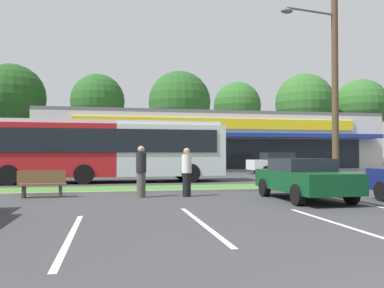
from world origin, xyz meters
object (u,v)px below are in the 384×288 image
at_px(utility_pole, 333,59).
at_px(car_1, 280,163).
at_px(car_5, 304,178).
at_px(pedestrian_by_pole, 187,172).
at_px(pedestrian_near_bench, 141,171).
at_px(car_0, 99,165).
at_px(bus_stop_bench, 42,183).
at_px(city_bus, 104,149).

distance_m(utility_pole, car_1, 12.72).
height_order(car_5, pedestrian_by_pole, pedestrian_by_pole).
bearing_deg(pedestrian_near_bench, car_0, -76.50).
xyz_separation_m(car_0, car_1, (13.21, 0.60, 0.03)).
bearing_deg(car_5, utility_pole, 139.59).
distance_m(bus_stop_bench, pedestrian_near_bench, 3.47).
distance_m(pedestrian_near_bench, pedestrian_by_pole, 1.62).
relative_size(utility_pole, car_5, 2.64).
xyz_separation_m(utility_pole, bus_stop_bench, (-12.34, -1.94, -5.38)).
height_order(utility_pole, pedestrian_by_pole, utility_pole).
distance_m(utility_pole, pedestrian_by_pole, 9.25).
xyz_separation_m(utility_pole, car_0, (-10.81, 10.82, -5.10)).
distance_m(bus_stop_bench, pedestrian_by_pole, 5.07).
distance_m(car_0, pedestrian_by_pole, 13.86).
bearing_deg(car_0, bus_stop_bench, 83.17).
bearing_deg(car_1, city_bus, -153.41).
bearing_deg(city_bus, bus_stop_bench, -106.41).
bearing_deg(car_5, car_1, 158.85).
bearing_deg(pedestrian_near_bench, car_1, -123.59).
xyz_separation_m(car_5, pedestrian_by_pole, (-3.64, 1.74, 0.15)).
bearing_deg(pedestrian_near_bench, bus_stop_bench, -4.25).
xyz_separation_m(car_0, pedestrian_near_bench, (1.87, -13.35, 0.12)).
relative_size(car_1, car_5, 1.13).
xyz_separation_m(car_0, pedestrian_by_pole, (3.48, -13.41, 0.09)).
bearing_deg(city_bus, pedestrian_by_pole, -68.87).
xyz_separation_m(utility_pole, pedestrian_near_bench, (-8.94, -2.52, -4.98)).
height_order(bus_stop_bench, car_0, car_0).
distance_m(utility_pole, bus_stop_bench, 13.60).
relative_size(car_1, pedestrian_near_bench, 2.63).
bearing_deg(car_1, utility_pole, -101.88).
relative_size(car_5, pedestrian_near_bench, 2.32).
bearing_deg(car_0, car_1, -177.41).
height_order(car_0, pedestrian_near_bench, pedestrian_near_bench).
bearing_deg(bus_stop_bench, car_0, -96.83).
distance_m(city_bus, car_1, 14.29).
relative_size(utility_pole, bus_stop_bench, 6.91).
distance_m(utility_pole, city_bus, 12.22).
relative_size(utility_pole, pedestrian_near_bench, 6.12).
relative_size(bus_stop_bench, pedestrian_near_bench, 0.89).
relative_size(city_bus, bus_stop_bench, 7.99).
xyz_separation_m(city_bus, pedestrian_by_pole, (3.02, -7.63, -0.89)).
bearing_deg(bus_stop_bench, car_1, -137.82).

